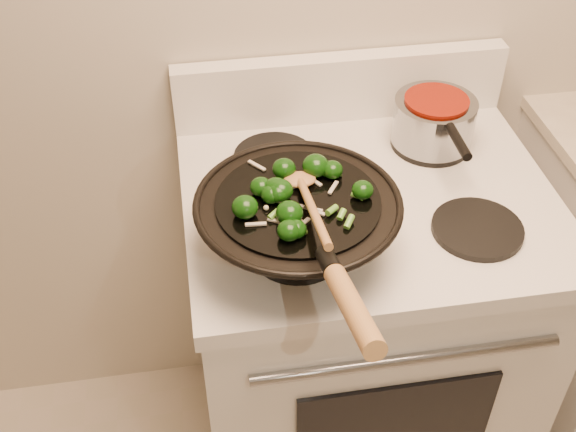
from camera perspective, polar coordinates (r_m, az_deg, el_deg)
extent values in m
cube|color=white|center=(1.86, 5.35, -9.74)|extent=(0.76, 0.64, 0.88)
cube|color=white|center=(1.54, 6.40, 1.21)|extent=(0.78, 0.66, 0.04)
cube|color=white|center=(1.72, 4.17, 10.13)|extent=(0.78, 0.05, 0.16)
cylinder|color=gray|center=(1.40, 9.38, -11.16)|extent=(0.60, 0.02, 0.02)
cube|color=black|center=(1.59, 8.41, -16.12)|extent=(0.42, 0.01, 0.28)
cylinder|color=black|center=(1.38, 0.75, -2.64)|extent=(0.18, 0.18, 0.01)
cylinder|color=black|center=(1.47, 14.73, -0.98)|extent=(0.18, 0.18, 0.01)
cylinder|color=black|center=(1.60, -1.10, 4.67)|extent=(0.18, 0.18, 0.01)
cylinder|color=black|center=(1.68, 11.18, 5.76)|extent=(0.18, 0.18, 0.01)
torus|color=black|center=(1.30, 0.79, 1.06)|extent=(0.38, 0.38, 0.01)
cylinder|color=black|center=(1.30, 0.79, 1.16)|extent=(0.30, 0.30, 0.01)
cylinder|color=black|center=(1.11, 3.24, -3.66)|extent=(0.03, 0.07, 0.04)
cylinder|color=#A37340|center=(1.00, 5.17, -7.33)|extent=(0.04, 0.20, 0.08)
ellipsoid|color=black|center=(1.21, 0.63, -1.04)|extent=(0.04, 0.04, 0.03)
cylinder|color=#49782B|center=(1.22, 1.14, -1.30)|extent=(0.02, 0.02, 0.01)
ellipsoid|color=black|center=(1.25, -3.43, 0.71)|extent=(0.05, 0.05, 0.04)
ellipsoid|color=black|center=(1.35, 3.24, 3.71)|extent=(0.04, 0.04, 0.03)
ellipsoid|color=black|center=(1.34, 3.52, 3.67)|extent=(0.04, 0.04, 0.03)
cylinder|color=#49782B|center=(1.35, 4.00, 3.39)|extent=(0.02, 0.02, 0.01)
ellipsoid|color=black|center=(1.28, -0.77, 1.85)|extent=(0.04, 0.04, 0.04)
ellipsoid|color=black|center=(1.29, -0.95, 2.19)|extent=(0.05, 0.05, 0.04)
ellipsoid|color=black|center=(1.24, 0.11, 0.25)|extent=(0.05, 0.05, 0.04)
cylinder|color=#49782B|center=(1.25, 0.76, -0.14)|extent=(0.02, 0.02, 0.01)
ellipsoid|color=black|center=(1.29, -0.61, 2.04)|extent=(0.05, 0.05, 0.04)
ellipsoid|color=black|center=(1.21, 0.09, -1.15)|extent=(0.04, 0.04, 0.04)
ellipsoid|color=black|center=(1.34, 2.19, 3.99)|extent=(0.05, 0.05, 0.04)
cylinder|color=#49782B|center=(1.36, 2.80, 3.58)|extent=(0.02, 0.02, 0.02)
ellipsoid|color=black|center=(1.34, -0.33, 3.77)|extent=(0.04, 0.04, 0.04)
ellipsoid|color=black|center=(1.28, -1.32, 1.73)|extent=(0.04, 0.04, 0.03)
ellipsoid|color=black|center=(1.30, -2.16, 2.33)|extent=(0.04, 0.04, 0.03)
cylinder|color=#49782B|center=(1.31, -1.62, 2.04)|extent=(0.02, 0.02, 0.01)
ellipsoid|color=black|center=(1.30, 5.91, 2.06)|extent=(0.04, 0.04, 0.03)
cube|color=beige|center=(1.33, 0.90, 2.52)|extent=(0.03, 0.02, 0.00)
cube|color=beige|center=(1.27, 2.12, 0.41)|extent=(0.04, 0.03, 0.00)
cube|color=beige|center=(1.24, -2.56, -0.65)|extent=(0.04, 0.01, 0.00)
cube|color=beige|center=(1.24, 1.07, -0.72)|extent=(0.04, 0.03, 0.00)
cube|color=beige|center=(1.28, -3.32, 0.72)|extent=(0.02, 0.04, 0.00)
cube|color=beige|center=(1.29, -0.46, 1.19)|extent=(0.02, 0.04, 0.00)
cube|color=beige|center=(1.32, 3.60, 2.26)|extent=(0.03, 0.04, 0.00)
cube|color=beige|center=(1.27, 1.79, 0.60)|extent=(0.04, 0.03, 0.00)
cube|color=beige|center=(1.25, -0.49, -0.51)|extent=(0.05, 0.03, 0.00)
cube|color=beige|center=(1.34, 2.05, 2.81)|extent=(0.03, 0.04, 0.00)
cube|color=beige|center=(1.37, -2.48, 4.01)|extent=(0.03, 0.04, 0.00)
cube|color=beige|center=(1.29, -3.44, 1.06)|extent=(0.04, 0.02, 0.00)
cylinder|color=#599E33|center=(1.26, 3.48, 0.47)|extent=(0.03, 0.02, 0.01)
cylinder|color=#599E33|center=(1.25, -1.13, 0.11)|extent=(0.03, 0.02, 0.02)
cylinder|color=#599E33|center=(1.26, 4.26, 0.13)|extent=(0.02, 0.03, 0.02)
cylinder|color=#599E33|center=(1.30, 5.53, 1.63)|extent=(0.02, 0.03, 0.02)
cylinder|color=#599E33|center=(1.24, 4.85, -0.46)|extent=(0.02, 0.02, 0.01)
cylinder|color=#599E33|center=(1.24, -0.37, -0.49)|extent=(0.01, 0.03, 0.01)
sphere|color=beige|center=(1.25, 1.00, -0.45)|extent=(0.01, 0.01, 0.01)
sphere|color=beige|center=(1.36, 2.32, 3.75)|extent=(0.01, 0.01, 0.01)
sphere|color=beige|center=(1.36, 3.11, 3.56)|extent=(0.01, 0.01, 0.01)
sphere|color=beige|center=(1.27, -1.74, 0.65)|extent=(0.01, 0.01, 0.01)
ellipsoid|color=#A37340|center=(1.33, 0.93, 2.90)|extent=(0.06, 0.05, 0.02)
cylinder|color=#A37340|center=(1.21, 2.00, 0.40)|extent=(0.02, 0.25, 0.07)
cylinder|color=gray|center=(1.65, 11.44, 7.39)|extent=(0.18, 0.18, 0.10)
cylinder|color=#721105|center=(1.62, 11.68, 8.96)|extent=(0.14, 0.14, 0.01)
cylinder|color=black|center=(1.51, 13.32, 5.75)|extent=(0.02, 0.11, 0.02)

